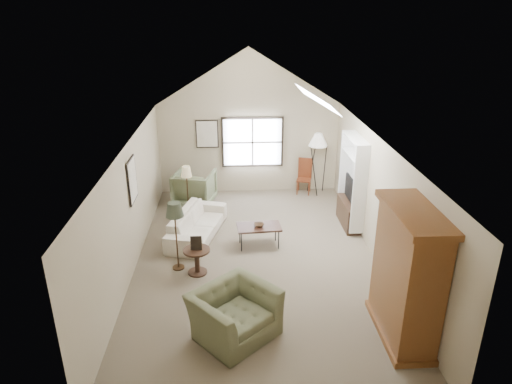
{
  "coord_description": "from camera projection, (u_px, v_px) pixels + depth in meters",
  "views": [
    {
      "loc": [
        -0.48,
        -8.29,
        4.93
      ],
      "look_at": [
        0.0,
        0.4,
        1.4
      ],
      "focal_mm": 32.0,
      "sensor_mm": 36.0,
      "label": 1
    }
  ],
  "objects": [
    {
      "name": "armoire",
      "position": [
        407.0,
        275.0,
        7.03
      ],
      "size": [
        0.6,
        1.5,
        2.2
      ],
      "primitive_type": "cube",
      "color": "brown",
      "rests_on": "ground"
    },
    {
      "name": "bowl",
      "position": [
        259.0,
        225.0,
        9.96
      ],
      "size": [
        0.24,
        0.24,
        0.06
      ],
      "primitive_type": "imported",
      "rotation": [
        0.0,
        0.0,
        0.07
      ],
      "color": "#3B2B18",
      "rests_on": "coffee_table"
    },
    {
      "name": "tv_panel",
      "position": [
        351.0,
        190.0,
        10.8
      ],
      "size": [
        0.05,
        0.9,
        0.55
      ],
      "primitive_type": "cube",
      "color": "black",
      "rests_on": "media_console"
    },
    {
      "name": "window",
      "position": [
        252.0,
        142.0,
        12.67
      ],
      "size": [
        1.72,
        0.08,
        1.42
      ],
      "primitive_type": "cube",
      "color": "black",
      "rests_on": "room_shell"
    },
    {
      "name": "side_chair",
      "position": [
        304.0,
        177.0,
        12.86
      ],
      "size": [
        0.48,
        0.48,
        1.0
      ],
      "primitive_type": "cube",
      "rotation": [
        0.0,
        0.0,
        -0.28
      ],
      "color": "brown",
      "rests_on": "ground"
    },
    {
      "name": "wall_art",
      "position": [
        172.0,
        156.0,
        10.6
      ],
      "size": [
        1.97,
        3.71,
        0.88
      ],
      "color": "black",
      "rests_on": "room_shell"
    },
    {
      "name": "armchair_far",
      "position": [
        195.0,
        188.0,
        12.14
      ],
      "size": [
        1.2,
        1.22,
        0.93
      ],
      "primitive_type": "imported",
      "rotation": [
        0.0,
        0.0,
        2.91
      ],
      "color": "#606A4A",
      "rests_on": "ground"
    },
    {
      "name": "coffee_table",
      "position": [
        259.0,
        236.0,
        10.07
      ],
      "size": [
        0.99,
        0.6,
        0.49
      ],
      "primitive_type": "cube",
      "rotation": [
        0.0,
        0.0,
        0.07
      ],
      "color": "#371F16",
      "rests_on": "ground"
    },
    {
      "name": "room_shell",
      "position": [
        257.0,
        109.0,
        8.34
      ],
      "size": [
        5.01,
        8.01,
        4.0
      ],
      "color": "#716651",
      "rests_on": "ground"
    },
    {
      "name": "armchair_near",
      "position": [
        234.0,
        314.0,
        7.27
      ],
      "size": [
        1.64,
        1.62,
        0.8
      ],
      "primitive_type": "imported",
      "rotation": [
        0.0,
        0.0,
        0.73
      ],
      "color": "#6A6A4A",
      "rests_on": "ground"
    },
    {
      "name": "sofa",
      "position": [
        197.0,
        224.0,
        10.49
      ],
      "size": [
        1.35,
        2.26,
        0.62
      ],
      "primitive_type": "imported",
      "rotation": [
        0.0,
        0.0,
        1.31
      ],
      "color": "white",
      "rests_on": "ground"
    },
    {
      "name": "media_console",
      "position": [
        349.0,
        213.0,
        11.04
      ],
      "size": [
        0.34,
        1.18,
        0.6
      ],
      "primitive_type": "cube",
      "color": "#382316",
      "rests_on": "ground"
    },
    {
      "name": "tv_alcove",
      "position": [
        352.0,
        181.0,
        10.72
      ],
      "size": [
        0.32,
        1.3,
        2.1
      ],
      "primitive_type": "cube",
      "color": "white",
      "rests_on": "ground"
    },
    {
      "name": "tan_lamp",
      "position": [
        187.0,
        190.0,
        11.45
      ],
      "size": [
        0.33,
        0.33,
        1.33
      ],
      "primitive_type": null,
      "rotation": [
        0.0,
        0.0,
        -0.26
      ],
      "color": "tan",
      "rests_on": "ground"
    },
    {
      "name": "tripod_lamp",
      "position": [
        317.0,
        163.0,
        12.73
      ],
      "size": [
        0.67,
        0.67,
        1.78
      ],
      "primitive_type": null,
      "rotation": [
        0.0,
        0.0,
        0.38
      ],
      "color": "silver",
      "rests_on": "ground"
    },
    {
      "name": "dark_lamp",
      "position": [
        176.0,
        236.0,
        9.01
      ],
      "size": [
        0.43,
        0.43,
        1.48
      ],
      "primitive_type": null,
      "rotation": [
        0.0,
        0.0,
        -0.26
      ],
      "color": "#292F21",
      "rests_on": "ground"
    },
    {
      "name": "side_table",
      "position": [
        197.0,
        261.0,
        9.03
      ],
      "size": [
        0.65,
        0.65,
        0.53
      ],
      "primitive_type": "cylinder",
      "rotation": [
        0.0,
        0.0,
        -0.26
      ],
      "color": "#352415",
      "rests_on": "ground"
    },
    {
      "name": "skylight",
      "position": [
        319.0,
        98.0,
        9.24
      ],
      "size": [
        0.8,
        1.2,
        0.52
      ],
      "primitive_type": null,
      "color": "white",
      "rests_on": "room_shell"
    }
  ]
}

